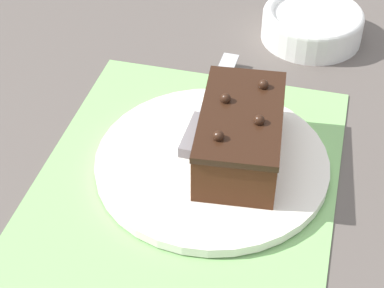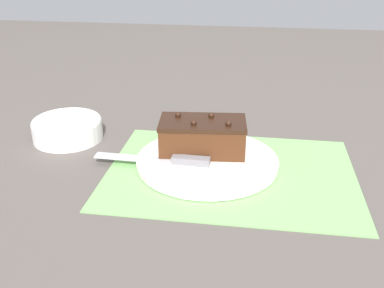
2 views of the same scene
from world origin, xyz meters
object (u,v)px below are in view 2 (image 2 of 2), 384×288
cake_plate (207,161)px  serving_knife (171,160)px  chocolate_cake (202,136)px  small_bowl (67,128)px

cake_plate → serving_knife: (-0.07, -0.03, 0.01)m
serving_knife → cake_plate: bearing=-65.8°
chocolate_cake → serving_knife: bearing=-132.5°
cake_plate → serving_knife: bearing=-157.3°
cake_plate → chocolate_cake: size_ratio=1.56×
serving_knife → small_bowl: small_bowl is taller
chocolate_cake → small_bowl: 0.31m
chocolate_cake → serving_knife: chocolate_cake is taller
cake_plate → serving_knife: size_ratio=1.22×
cake_plate → small_bowl: bearing=165.7°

